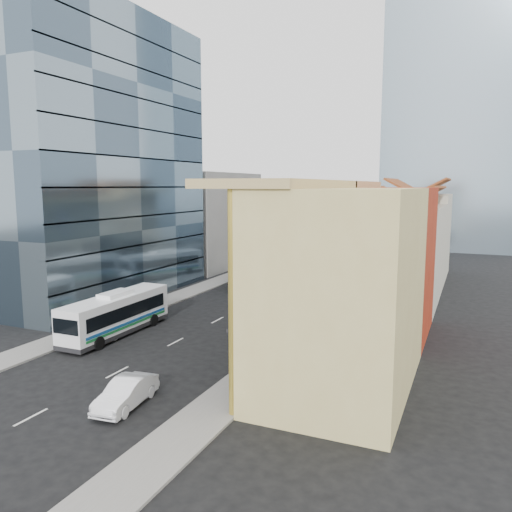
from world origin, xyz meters
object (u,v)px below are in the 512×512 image
at_px(bus_left_far, 244,269).
at_px(bus_right, 275,287).
at_px(office_tower, 94,159).
at_px(sedan_right, 126,393).
at_px(sedan_left, 99,334).
at_px(shophouse_tan, 344,289).
at_px(bus_left_near, 116,313).

xyz_separation_m(bus_left_far, bus_right, (7.53, -8.59, 0.02)).
height_order(office_tower, sedan_right, office_tower).
bearing_deg(sedan_left, shophouse_tan, 12.63).
relative_size(bus_left_near, sedan_right, 2.41).
height_order(bus_left_far, bus_right, bus_right).
relative_size(office_tower, bus_right, 2.65).
bearing_deg(bus_left_near, bus_left_far, 88.21).
relative_size(sedan_left, sedan_right, 0.77).
relative_size(office_tower, bus_left_far, 2.67).
relative_size(bus_right, sedan_right, 2.41).
height_order(shophouse_tan, office_tower, office_tower).
height_order(office_tower, bus_left_far, office_tower).
xyz_separation_m(shophouse_tan, sedan_left, (-19.45, 0.61, -5.38)).
height_order(sedan_left, sedan_right, sedan_right).
xyz_separation_m(shophouse_tan, office_tower, (-31.00, 14.00, 9.00)).
xyz_separation_m(bus_left_near, bus_left_far, (0.50, 23.75, -0.01)).
height_order(bus_right, sedan_left, bus_right).
bearing_deg(shophouse_tan, office_tower, 155.70).
bearing_deg(bus_left_near, sedan_right, -49.51).
bearing_deg(sedan_right, bus_right, 86.40).
height_order(bus_left_near, bus_left_far, bus_left_near).
height_order(office_tower, bus_left_near, office_tower).
xyz_separation_m(bus_left_far, sedan_left, (-0.45, -25.91, -1.18)).
distance_m(office_tower, bus_right, 23.88).
xyz_separation_m(office_tower, bus_right, (19.52, 3.93, -13.18)).
relative_size(shophouse_tan, bus_left_far, 1.25).
relative_size(bus_right, sedan_left, 3.12).
distance_m(shophouse_tan, bus_left_far, 32.89).
relative_size(bus_left_near, bus_left_far, 1.01).
distance_m(office_tower, sedan_left, 22.79).
bearing_deg(sedan_left, office_tower, 145.23).
distance_m(office_tower, bus_left_near, 20.79).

